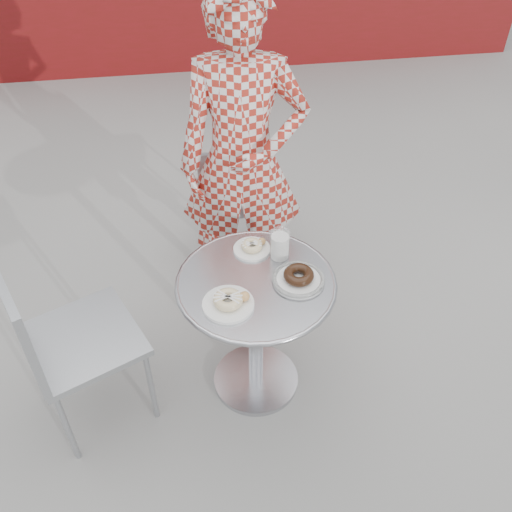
{
  "coord_description": "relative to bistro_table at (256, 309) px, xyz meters",
  "views": [
    {
      "loc": [
        -0.25,
        -1.58,
        2.25
      ],
      "look_at": [
        0.0,
        0.11,
        0.73
      ],
      "focal_mm": 40.0,
      "sensor_mm": 36.0,
      "label": 1
    }
  ],
  "objects": [
    {
      "name": "ground",
      "position": [
        0.01,
        -0.04,
        -0.5
      ],
      "size": [
        60.0,
        60.0,
        0.0
      ],
      "primitive_type": "plane",
      "color": "#9D9B96",
      "rests_on": "ground"
    },
    {
      "name": "bistro_table",
      "position": [
        0.0,
        0.0,
        0.0
      ],
      "size": [
        0.66,
        0.66,
        0.66
      ],
      "rotation": [
        0.0,
        0.0,
        -0.16
      ],
      "color": "silver",
      "rests_on": "ground"
    },
    {
      "name": "chair_far",
      "position": [
        0.01,
        0.93,
        -0.25
      ],
      "size": [
        0.39,
        0.39,
        0.8
      ],
      "rotation": [
        0.0,
        0.0,
        3.17
      ],
      "color": "#A2A5A9",
      "rests_on": "ground"
    },
    {
      "name": "chair_left",
      "position": [
        -0.73,
        -0.04,
        -0.22
      ],
      "size": [
        0.57,
        0.57,
        0.91
      ],
      "rotation": [
        0.0,
        0.0,
        2.0
      ],
      "color": "#A2A5A9",
      "rests_on": "ground"
    },
    {
      "name": "seated_person",
      "position": [
        0.03,
        0.64,
        0.32
      ],
      "size": [
        0.64,
        0.47,
        1.64
      ],
      "primitive_type": "imported",
      "rotation": [
        0.0,
        0.0,
        -0.13
      ],
      "color": "#A32419",
      "rests_on": "ground"
    },
    {
      "name": "plate_far",
      "position": [
        0.01,
        0.19,
        0.18
      ],
      "size": [
        0.16,
        0.16,
        0.04
      ],
      "rotation": [
        0.0,
        0.0,
        0.05
      ],
      "color": "white",
      "rests_on": "bistro_table"
    },
    {
      "name": "plate_near",
      "position": [
        -0.12,
        -0.11,
        0.18
      ],
      "size": [
        0.2,
        0.2,
        0.05
      ],
      "rotation": [
        0.0,
        0.0,
        -0.24
      ],
      "color": "white",
      "rests_on": "bistro_table"
    },
    {
      "name": "plate_checker",
      "position": [
        0.17,
        -0.02,
        0.18
      ],
      "size": [
        0.21,
        0.21,
        0.05
      ],
      "rotation": [
        0.0,
        0.0,
        -0.36
      ],
      "color": "white",
      "rests_on": "bistro_table"
    },
    {
      "name": "milk_cup",
      "position": [
        0.12,
        0.14,
        0.22
      ],
      "size": [
        0.08,
        0.08,
        0.13
      ],
      "rotation": [
        0.0,
        0.0,
        0.23
      ],
      "color": "white",
      "rests_on": "bistro_table"
    }
  ]
}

